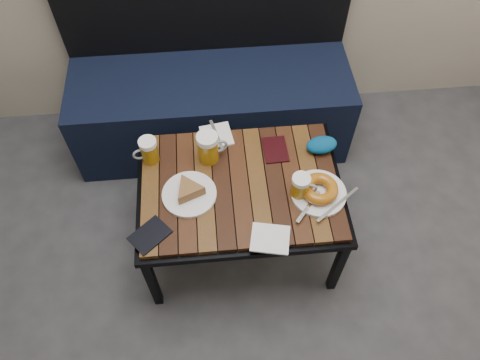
{
  "coord_description": "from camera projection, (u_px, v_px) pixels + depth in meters",
  "views": [
    {
      "loc": [
        -0.2,
        0.02,
        2.04
      ],
      "look_at": [
        -0.11,
        1.08,
        0.5
      ],
      "focal_mm": 35.0,
      "sensor_mm": 36.0,
      "label": 1
    }
  ],
  "objects": [
    {
      "name": "cafe_table",
      "position": [
        240.0,
        190.0,
        1.93
      ],
      "size": [
        0.84,
        0.62,
        0.47
      ],
      "color": "black",
      "rests_on": "ground"
    },
    {
      "name": "napkin_left",
      "position": [
        216.0,
        136.0,
        2.03
      ],
      "size": [
        0.15,
        0.17,
        0.01
      ],
      "rotation": [
        0.0,
        0.0,
        0.15
      ],
      "color": "white",
      "rests_on": "cafe_table"
    },
    {
      "name": "beer_mug_left",
      "position": [
        149.0,
        150.0,
        1.92
      ],
      "size": [
        0.11,
        0.08,
        0.12
      ],
      "rotation": [
        0.0,
        0.0,
        3.36
      ],
      "color": "#9C6C0C",
      "rests_on": "cafe_table"
    },
    {
      "name": "napkin_right",
      "position": [
        270.0,
        239.0,
        1.75
      ],
      "size": [
        0.17,
        0.15,
        0.01
      ],
      "rotation": [
        0.0,
        0.0,
        -0.21
      ],
      "color": "white",
      "rests_on": "cafe_table"
    },
    {
      "name": "beer_mug_centre",
      "position": [
        209.0,
        147.0,
        1.91
      ],
      "size": [
        0.14,
        0.1,
        0.14
      ],
      "rotation": [
        0.0,
        0.0,
        0.26
      ],
      "color": "#9C6C0C",
      "rests_on": "cafe_table"
    },
    {
      "name": "plate_pie",
      "position": [
        189.0,
        192.0,
        1.84
      ],
      "size": [
        0.22,
        0.22,
        0.06
      ],
      "color": "white",
      "rests_on": "cafe_table"
    },
    {
      "name": "plate_bagel",
      "position": [
        319.0,
        191.0,
        1.85
      ],
      "size": [
        0.27,
        0.25,
        0.06
      ],
      "color": "white",
      "rests_on": "cafe_table"
    },
    {
      "name": "passport_burgundy",
      "position": [
        275.0,
        150.0,
        1.99
      ],
      "size": [
        0.11,
        0.14,
        0.01
      ],
      "primitive_type": "cube",
      "rotation": [
        0.0,
        0.0,
        0.03
      ],
      "color": "black",
      "rests_on": "cafe_table"
    },
    {
      "name": "beer_mug_right",
      "position": [
        301.0,
        187.0,
        1.82
      ],
      "size": [
        0.11,
        0.08,
        0.12
      ],
      "rotation": [
        0.0,
        0.0,
        -0.15
      ],
      "color": "#9C6C0C",
      "rests_on": "cafe_table"
    },
    {
      "name": "passport_navy",
      "position": [
        150.0,
        235.0,
        1.76
      ],
      "size": [
        0.18,
        0.17,
        0.01
      ],
      "primitive_type": "cube",
      "rotation": [
        0.0,
        0.0,
        -0.86
      ],
      "color": "black",
      "rests_on": "cafe_table"
    },
    {
      "name": "knit_pouch",
      "position": [
        322.0,
        145.0,
        1.97
      ],
      "size": [
        0.14,
        0.11,
        0.06
      ],
      "primitive_type": "ellipsoid",
      "rotation": [
        0.0,
        0.0,
        0.15
      ],
      "color": "navy",
      "rests_on": "cafe_table"
    },
    {
      "name": "bench",
      "position": [
        211.0,
        100.0,
        2.44
      ],
      "size": [
        1.4,
        0.5,
        0.95
      ],
      "color": "black",
      "rests_on": "ground"
    }
  ]
}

